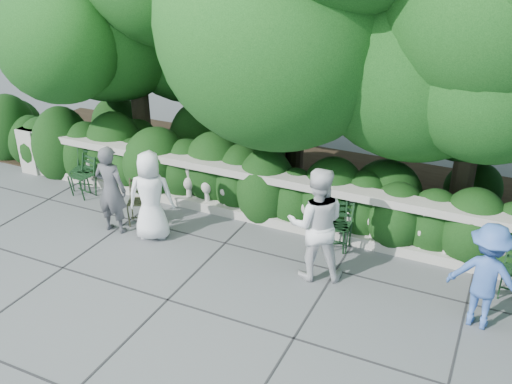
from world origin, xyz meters
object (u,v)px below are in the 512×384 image
at_px(chair_b, 79,198).
at_px(chair_a, 82,192).
at_px(chair_f, 333,251).
at_px(chair_d, 335,254).
at_px(person_casual_man, 316,224).
at_px(person_woman_grey, 111,190).
at_px(chair_e, 510,302).
at_px(person_older_blue, 486,276).
at_px(person_businessman, 151,196).
at_px(chair_weathered, 140,227).

bearing_deg(chair_b, chair_a, 128.53).
bearing_deg(chair_f, chair_b, -173.89).
distance_m(chair_d, chair_f, 0.09).
bearing_deg(person_casual_man, person_woman_grey, -18.98).
bearing_deg(chair_b, chair_e, 12.25).
height_order(chair_b, person_older_blue, person_older_blue).
bearing_deg(person_businessman, person_woman_grey, -16.07).
bearing_deg(chair_a, chair_f, -12.83).
relative_size(chair_b, person_woman_grey, 0.52).
height_order(chair_b, chair_e, same).
relative_size(chair_d, chair_weathered, 1.00).
bearing_deg(person_businessman, chair_e, 162.69).
height_order(chair_a, person_woman_grey, person_woman_grey).
relative_size(chair_a, person_older_blue, 0.54).
distance_m(chair_a, chair_weathered, 2.06).
distance_m(person_businessman, person_casual_man, 2.97).
xyz_separation_m(chair_e, person_casual_man, (-2.85, -0.57, 0.91)).
bearing_deg(chair_b, person_casual_man, 6.01).
bearing_deg(chair_weathered, person_older_blue, -28.59).
height_order(chair_d, chair_e, same).
bearing_deg(chair_a, chair_e, -14.47).
height_order(person_businessman, person_woman_grey, person_woman_grey).
relative_size(chair_e, chair_f, 1.00).
xyz_separation_m(person_businessman, person_casual_man, (2.96, 0.07, 0.11)).
bearing_deg(person_businessman, person_casual_man, 157.72).
bearing_deg(chair_e, chair_d, 178.14).
height_order(chair_d, person_businessman, person_businessman).
xyz_separation_m(chair_a, chair_d, (5.44, -0.07, 0.00)).
xyz_separation_m(chair_a, person_businessman, (2.37, -0.88, 0.80)).
height_order(person_woman_grey, person_casual_man, person_casual_man).
xyz_separation_m(chair_a, person_woman_grey, (1.61, -0.98, 0.81)).
distance_m(chair_a, chair_e, 8.19).
distance_m(chair_weathered, person_woman_grey, 0.91).
bearing_deg(chair_a, person_businessman, -33.10).
distance_m(chair_a, person_woman_grey, 2.05).
height_order(chair_weathered, person_older_blue, person_older_blue).
relative_size(chair_a, chair_f, 1.00).
relative_size(chair_b, person_casual_man, 0.46).
height_order(chair_d, chair_weathered, same).
distance_m(chair_d, person_woman_grey, 4.02).
bearing_deg(chair_b, person_older_blue, 6.90).
relative_size(chair_f, chair_weathered, 1.00).
relative_size(chair_a, person_casual_man, 0.46).
bearing_deg(chair_weathered, person_casual_man, -27.94).
bearing_deg(person_businessman, chair_d, 171.12).
relative_size(person_businessman, person_woman_grey, 0.99).
bearing_deg(chair_f, person_woman_grey, -162.04).
bearing_deg(person_older_blue, person_casual_man, 3.27).
distance_m(chair_a, person_casual_man, 5.47).
distance_m(chair_e, person_older_blue, 1.13).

